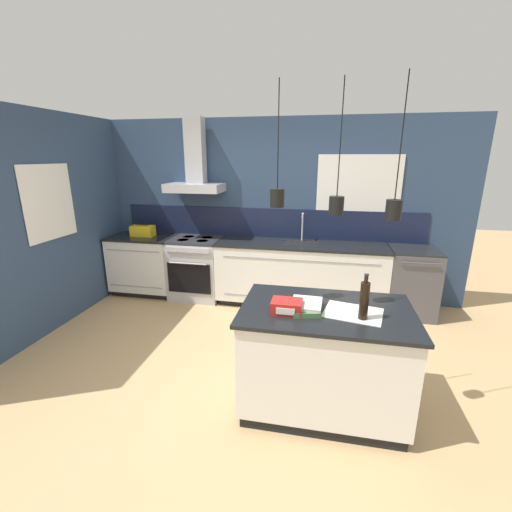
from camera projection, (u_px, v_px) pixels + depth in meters
The scene contains 13 objects.
ground_plane at pixel (235, 367), 3.50m from camera, with size 16.00×16.00×0.00m, color tan.
wall_back at pixel (264, 207), 5.01m from camera, with size 5.60×2.54×2.60m.
wall_left at pixel (59, 221), 4.25m from camera, with size 0.08×3.80×2.60m.
counter_run_left at pixel (145, 264), 5.32m from camera, with size 0.97×0.64×0.91m.
counter_run_sink at pixel (300, 274), 4.87m from camera, with size 2.37×0.64×1.31m.
oven_range at pixel (197, 268), 5.15m from camera, with size 0.74×0.66×0.91m.
dishwasher at pixel (411, 282), 4.59m from camera, with size 0.61×0.65×0.91m.
kitchen_island at pixel (324, 358), 2.84m from camera, with size 1.36×0.86×0.91m.
bottle_on_island at pixel (364, 300), 2.50m from camera, with size 0.07×0.07×0.36m.
book_stack at pixel (305, 306), 2.68m from camera, with size 0.27×0.32×0.07m.
red_supply_box at pixel (287, 307), 2.64m from camera, with size 0.23×0.18×0.10m.
paper_pile at pixel (353, 313), 2.64m from camera, with size 0.49×0.41×0.01m.
yellow_toolbox at pixel (143, 231), 5.16m from camera, with size 0.34×0.18×0.19m.
Camera 1 is at (0.80, -2.94, 2.07)m, focal length 24.00 mm.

